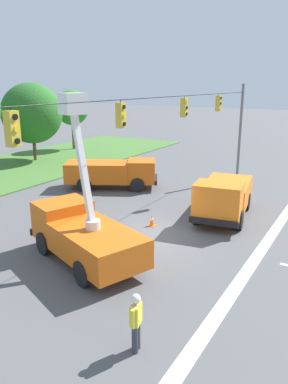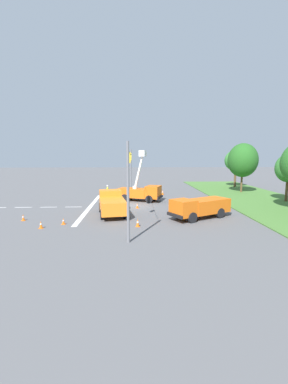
{
  "view_description": "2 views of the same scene",
  "coord_description": "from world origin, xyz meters",
  "px_view_note": "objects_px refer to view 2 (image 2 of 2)",
  "views": [
    {
      "loc": [
        -15.01,
        -8.21,
        7.18
      ],
      "look_at": [
        -0.05,
        0.67,
        2.14
      ],
      "focal_mm": 35.0,
      "sensor_mm": 36.0,
      "label": 1
    },
    {
      "loc": [
        30.84,
        0.37,
        6.26
      ],
      "look_at": [
        1.66,
        1.6,
        2.02
      ],
      "focal_mm": 24.0,
      "sensor_mm": 36.0,
      "label": 2
    }
  ],
  "objects_px": {
    "traffic_cone_mid_left": "(138,223)",
    "traffic_cone_mid_right": "(63,221)",
    "tree_centre": "(288,168)",
    "utility_truck_support_near": "(200,207)",
    "traffic_cone_lane_edge_a": "(23,217)",
    "traffic_cone_foreground_left": "(163,192)",
    "traffic_cone_near_bucket": "(41,225)",
    "tree_west": "(243,160)",
    "road_worker": "(107,190)",
    "tree_far_west": "(236,161)",
    "utility_truck_support_far": "(112,203)",
    "utility_truck_bucket_lift": "(140,191)",
    "traffic_cone_foreground_right": "(137,206)"
  },
  "relations": [
    {
      "from": "traffic_cone_mid_left",
      "to": "traffic_cone_mid_right",
      "type": "relative_size",
      "value": 1.18
    },
    {
      "from": "tree_centre",
      "to": "utility_truck_support_near",
      "type": "height_order",
      "value": "tree_centre"
    },
    {
      "from": "traffic_cone_mid_right",
      "to": "traffic_cone_lane_edge_a",
      "type": "bearing_deg",
      "value": -109.63
    },
    {
      "from": "utility_truck_support_near",
      "to": "traffic_cone_lane_edge_a",
      "type": "bearing_deg",
      "value": -89.05
    },
    {
      "from": "traffic_cone_foreground_left",
      "to": "traffic_cone_mid_left",
      "type": "xyz_separation_m",
      "value": [
        18.07,
        -4.27,
        -0.04
      ]
    },
    {
      "from": "traffic_cone_lane_edge_a",
      "to": "traffic_cone_mid_right",
      "type": "bearing_deg",
      "value": 70.37
    },
    {
      "from": "traffic_cone_mid_left",
      "to": "traffic_cone_near_bucket",
      "type": "xyz_separation_m",
      "value": [
        0.18,
        -8.32,
        -0.03
      ]
    },
    {
      "from": "tree_centre",
      "to": "traffic_cone_foreground_left",
      "type": "height_order",
      "value": "tree_centre"
    },
    {
      "from": "tree_west",
      "to": "traffic_cone_mid_right",
      "type": "xyz_separation_m",
      "value": [
        18.62,
        -24.33,
        -5.09
      ]
    },
    {
      "from": "tree_west",
      "to": "traffic_cone_foreground_left",
      "type": "bearing_deg",
      "value": -83.16
    },
    {
      "from": "traffic_cone_mid_left",
      "to": "traffic_cone_mid_right",
      "type": "xyz_separation_m",
      "value": [
        -1.05,
        -6.74,
        -0.06
      ]
    },
    {
      "from": "traffic_cone_mid_left",
      "to": "traffic_cone_near_bucket",
      "type": "height_order",
      "value": "traffic_cone_mid_left"
    },
    {
      "from": "utility_truck_support_near",
      "to": "traffic_cone_near_bucket",
      "type": "bearing_deg",
      "value": -78.28
    },
    {
      "from": "road_worker",
      "to": "tree_far_west",
      "type": "bearing_deg",
      "value": 114.02
    },
    {
      "from": "traffic_cone_mid_left",
      "to": "traffic_cone_lane_edge_a",
      "type": "distance_m",
      "value": 11.24
    },
    {
      "from": "utility_truck_support_near",
      "to": "traffic_cone_lane_edge_a",
      "type": "relative_size",
      "value": 10.33
    },
    {
      "from": "utility_truck_support_far",
      "to": "tree_west",
      "type": "bearing_deg",
      "value": 126.49
    },
    {
      "from": "road_worker",
      "to": "traffic_cone_lane_edge_a",
      "type": "relative_size",
      "value": 2.72
    },
    {
      "from": "tree_centre",
      "to": "utility_truck_bucket_lift",
      "type": "bearing_deg",
      "value": -94.87
    },
    {
      "from": "tree_centre",
      "to": "utility_truck_support_near",
      "type": "bearing_deg",
      "value": -59.12
    },
    {
      "from": "utility_truck_support_near",
      "to": "traffic_cone_mid_left",
      "type": "height_order",
      "value": "utility_truck_support_near"
    },
    {
      "from": "utility_truck_bucket_lift",
      "to": "utility_truck_support_near",
      "type": "height_order",
      "value": "utility_truck_bucket_lift"
    },
    {
      "from": "traffic_cone_mid_right",
      "to": "traffic_cone_mid_left",
      "type": "bearing_deg",
      "value": 81.17
    },
    {
      "from": "tree_centre",
      "to": "traffic_cone_lane_edge_a",
      "type": "distance_m",
      "value": 32.49
    },
    {
      "from": "tree_centre",
      "to": "traffic_cone_mid_right",
      "type": "bearing_deg",
      "value": -69.4
    },
    {
      "from": "tree_far_west",
      "to": "tree_west",
      "type": "relative_size",
      "value": 0.88
    },
    {
      "from": "traffic_cone_mid_left",
      "to": "utility_truck_support_far",
      "type": "bearing_deg",
      "value": -150.63
    },
    {
      "from": "tree_centre",
      "to": "traffic_cone_near_bucket",
      "type": "distance_m",
      "value": 30.88
    },
    {
      "from": "road_worker",
      "to": "traffic_cone_near_bucket",
      "type": "relative_size",
      "value": 2.63
    },
    {
      "from": "traffic_cone_mid_right",
      "to": "traffic_cone_foreground_left",
      "type": "bearing_deg",
      "value": 147.1
    },
    {
      "from": "utility_truck_support_near",
      "to": "utility_truck_bucket_lift",
      "type": "bearing_deg",
      "value": -150.59
    },
    {
      "from": "utility_truck_bucket_lift",
      "to": "traffic_cone_near_bucket",
      "type": "xyz_separation_m",
      "value": [
        12.98,
        -8.92,
        -0.99
      ]
    },
    {
      "from": "utility_truck_support_far",
      "to": "traffic_cone_foreground_right",
      "type": "distance_m",
      "value": 4.3
    },
    {
      "from": "traffic_cone_mid_right",
      "to": "traffic_cone_near_bucket",
      "type": "xyz_separation_m",
      "value": [
        1.23,
        -1.58,
        0.04
      ]
    },
    {
      "from": "tree_centre",
      "to": "tree_west",
      "type": "bearing_deg",
      "value": -163.58
    },
    {
      "from": "traffic_cone_mid_left",
      "to": "traffic_cone_foreground_left",
      "type": "bearing_deg",
      "value": 166.69
    },
    {
      "from": "traffic_cone_lane_edge_a",
      "to": "road_worker",
      "type": "bearing_deg",
      "value": 154.27
    },
    {
      "from": "traffic_cone_foreground_right",
      "to": "traffic_cone_lane_edge_a",
      "type": "distance_m",
      "value": 12.27
    },
    {
      "from": "utility_truck_support_far",
      "to": "traffic_cone_foreground_right",
      "type": "relative_size",
      "value": 9.93
    },
    {
      "from": "tree_far_west",
      "to": "tree_west",
      "type": "xyz_separation_m",
      "value": [
        7.34,
        -1.85,
        0.22
      ]
    },
    {
      "from": "traffic_cone_foreground_left",
      "to": "traffic_cone_mid_left",
      "type": "bearing_deg",
      "value": -13.31
    },
    {
      "from": "utility_truck_support_near",
      "to": "road_worker",
      "type": "xyz_separation_m",
      "value": [
        -13.62,
        -10.47,
        -0.17
      ]
    },
    {
      "from": "traffic_cone_foreground_right",
      "to": "traffic_cone_mid_left",
      "type": "height_order",
      "value": "traffic_cone_mid_left"
    },
    {
      "from": "tree_far_west",
      "to": "traffic_cone_mid_left",
      "type": "distance_m",
      "value": 33.62
    },
    {
      "from": "traffic_cone_near_bucket",
      "to": "traffic_cone_lane_edge_a",
      "type": "bearing_deg",
      "value": -136.07
    },
    {
      "from": "traffic_cone_lane_edge_a",
      "to": "utility_truck_support_far",
      "type": "bearing_deg",
      "value": 104.51
    },
    {
      "from": "tree_west",
      "to": "utility_truck_support_near",
      "type": "height_order",
      "value": "tree_west"
    },
    {
      "from": "tree_west",
      "to": "traffic_cone_foreground_left",
      "type": "xyz_separation_m",
      "value": [
        1.6,
        -13.32,
        -4.98
      ]
    },
    {
      "from": "traffic_cone_foreground_right",
      "to": "traffic_cone_mid_left",
      "type": "relative_size",
      "value": 0.88
    },
    {
      "from": "utility_truck_support_near",
      "to": "utility_truck_support_far",
      "type": "height_order",
      "value": "utility_truck_support_far"
    }
  ]
}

